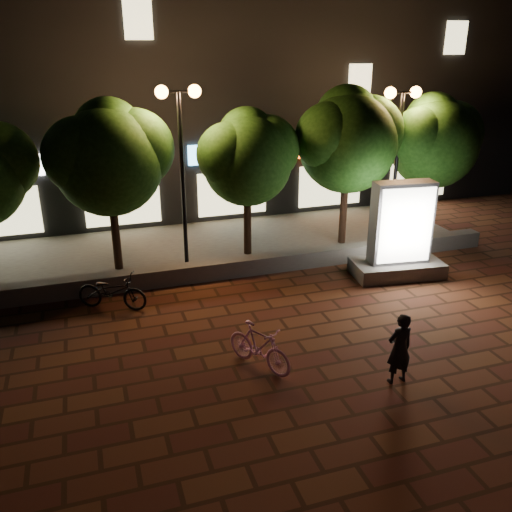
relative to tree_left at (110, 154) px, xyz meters
name	(u,v)px	position (x,y,z in m)	size (l,w,h in m)	color
ground	(297,341)	(3.45, -5.46, -3.44)	(80.00, 80.00, 0.00)	#512C19
retaining_wall	(245,266)	(3.45, -1.46, -3.19)	(16.00, 0.45, 0.50)	#64625D
sidewalk	(224,244)	(3.45, 1.04, -3.40)	(16.00, 5.00, 0.08)	#64625D
building_block	(180,78)	(3.44, 7.53, 1.55)	(28.00, 8.12, 11.30)	black
tree_left	(110,154)	(0.00, 0.00, 0.00)	(3.60, 3.00, 4.89)	black
tree_mid	(248,154)	(4.00, 0.00, -0.23)	(3.24, 2.70, 4.50)	black
tree_right	(349,137)	(7.30, 0.00, 0.12)	(3.72, 3.10, 5.07)	black
tree_far_right	(435,138)	(10.50, 0.00, -0.08)	(3.48, 2.90, 4.76)	black
street_lamp_left	(180,131)	(1.95, -0.26, 0.58)	(1.26, 0.36, 5.18)	black
street_lamp_right	(400,125)	(8.95, -0.26, 0.45)	(1.26, 0.36, 4.98)	black
ad_kiosk	(400,239)	(7.61, -2.88, -2.33)	(2.69, 1.56, 2.77)	#64625D
scooter_pink	(259,347)	(2.30, -6.22, -2.95)	(0.46, 1.63, 0.98)	#F8A1E1
rider	(399,349)	(4.74, -7.54, -2.69)	(0.55, 0.36, 1.50)	black
scooter_parked	(112,291)	(-0.39, -2.53, -2.97)	(0.63, 1.81, 0.95)	black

